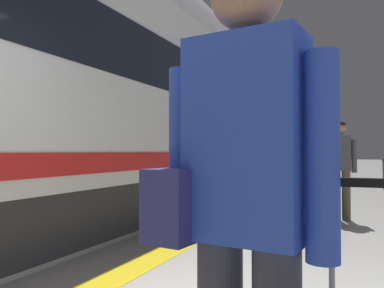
% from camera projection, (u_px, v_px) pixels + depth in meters
% --- Properties ---
extents(safety_line_strip, '(0.36, 80.00, 0.01)m').
position_uv_depth(safety_line_strip, '(287.00, 190.00, 11.44)').
color(safety_line_strip, yellow).
rests_on(safety_line_strip, ground).
extents(tactile_edge_band, '(0.76, 80.00, 0.01)m').
position_uv_depth(tactile_edge_band, '(273.00, 190.00, 11.60)').
color(tactile_edge_band, slate).
rests_on(tactile_edge_band, ground).
extents(high_speed_train, '(2.94, 27.95, 4.97)m').
position_uv_depth(high_speed_train, '(151.00, 90.00, 8.67)').
color(high_speed_train, '#38383D').
rests_on(high_speed_train, ground).
extents(traveller_foreground, '(0.57, 0.30, 1.74)m').
position_uv_depth(traveller_foreground, '(242.00, 192.00, 1.19)').
color(traveller_foreground, '#383842').
rests_on(traveller_foreground, ground).
extents(passenger_near, '(0.51, 0.21, 1.65)m').
position_uv_depth(passenger_near, '(340.00, 162.00, 6.48)').
color(passenger_near, brown).
rests_on(passenger_near, ground).
extents(suitcase_near, '(0.41, 0.28, 1.04)m').
position_uv_depth(suitcase_near, '(319.00, 199.00, 6.45)').
color(suitcase_near, '#596038').
rests_on(suitcase_near, ground).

